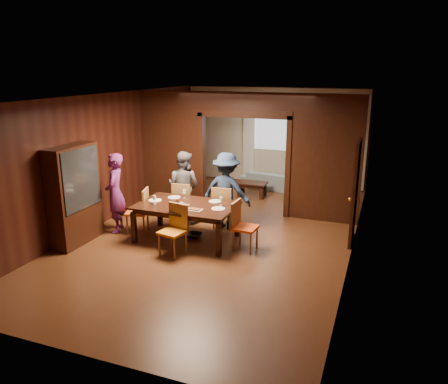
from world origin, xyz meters
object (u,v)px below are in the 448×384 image
at_px(person_grey, 184,187).
at_px(hutch, 74,195).
at_px(coffee_table, 252,189).
at_px(chair_near, 172,231).
at_px(dining_table, 187,222).
at_px(chair_left, 137,211).
at_px(person_navy, 226,191).
at_px(chair_far_l, 185,202).
at_px(chair_far_r, 224,207).
at_px(sofa, 271,180).
at_px(chair_right, 245,226).
at_px(person_purple, 115,193).

height_order(person_grey, hutch, hutch).
height_order(person_grey, coffee_table, person_grey).
bearing_deg(chair_near, person_grey, 120.57).
relative_size(dining_table, chair_left, 2.06).
relative_size(person_navy, dining_table, 0.85).
height_order(person_grey, chair_far_l, person_grey).
xyz_separation_m(person_grey, dining_table, (0.54, -1.02, -0.44)).
height_order(chair_far_r, chair_near, same).
relative_size(coffee_table, hutch, 0.40).
distance_m(sofa, hutch, 6.01).
bearing_deg(chair_far_l, person_grey, -58.64).
bearing_deg(hutch, sofa, 63.73).
distance_m(person_navy, coffee_table, 2.59).
bearing_deg(coffee_table, chair_far_l, -107.76).
bearing_deg(coffee_table, chair_right, -75.01).
xyz_separation_m(sofa, hutch, (-2.64, -5.35, 0.75)).
distance_m(person_grey, chair_near, 1.93).
bearing_deg(coffee_table, person_navy, -86.07).
xyz_separation_m(person_navy, chair_right, (0.78, -1.04, -0.36)).
distance_m(sofa, chair_left, 4.79).
bearing_deg(chair_far_l, coffee_table, -110.03).
bearing_deg(chair_far_l, chair_right, 148.66).
bearing_deg(chair_near, chair_right, 41.92).
bearing_deg(person_navy, chair_near, 78.10).
xyz_separation_m(chair_far_r, chair_near, (-0.40, -1.70, 0.00)).
bearing_deg(chair_right, person_purple, 93.83).
bearing_deg(chair_left, chair_right, 71.62).
distance_m(chair_far_r, chair_near, 1.74).
distance_m(chair_left, hutch, 1.35).
bearing_deg(person_purple, chair_near, 45.70).
xyz_separation_m(person_grey, chair_far_l, (0.07, -0.10, -0.34)).
xyz_separation_m(chair_far_l, hutch, (-1.54, -1.82, 0.52)).
bearing_deg(dining_table, chair_far_l, 117.33).
distance_m(sofa, chair_far_r, 3.53).
xyz_separation_m(dining_table, chair_far_l, (-0.47, 0.92, 0.10)).
height_order(sofa, chair_near, chair_near).
distance_m(chair_right, hutch, 3.46).
bearing_deg(chair_far_l, chair_left, 49.96).
height_order(sofa, hutch, hutch).
bearing_deg(chair_right, chair_far_l, 64.22).
height_order(person_navy, chair_right, person_navy).
relative_size(sofa, chair_left, 1.77).
xyz_separation_m(sofa, chair_far_r, (-0.15, -3.52, 0.23)).
bearing_deg(chair_far_r, person_grey, -11.40).
xyz_separation_m(chair_left, chair_far_r, (1.65, 0.91, 0.00)).
height_order(coffee_table, hutch, hutch).
relative_size(person_grey, chair_left, 1.70).
distance_m(chair_near, hutch, 2.16).
xyz_separation_m(person_purple, chair_far_r, (2.10, 1.01, -0.38)).
bearing_deg(person_grey, chair_right, 155.51).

